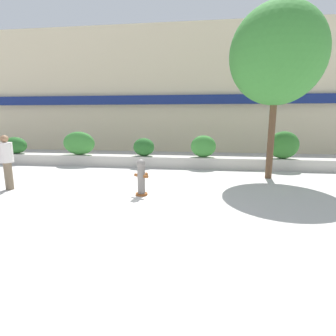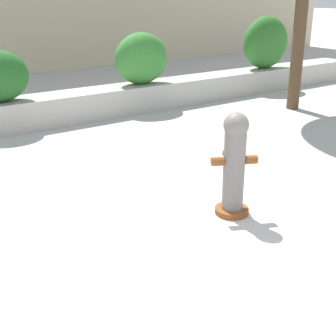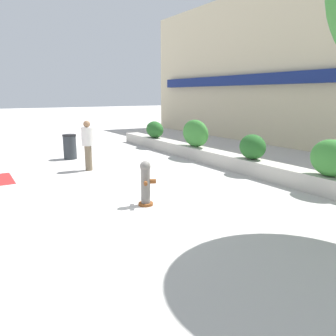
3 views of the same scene
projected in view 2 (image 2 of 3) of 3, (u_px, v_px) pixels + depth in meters
ground_plane at (276, 329)px, 3.21m from camera, size 120.00×120.00×0.00m
hedge_bush_3 at (141, 58)px, 8.95m from camera, size 1.11×0.65×0.97m
hedge_bush_4 at (266, 42)px, 10.79m from camera, size 1.28×0.66×1.18m
fire_hydrant at (234, 164)px, 4.71m from camera, size 0.47×0.48×1.08m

